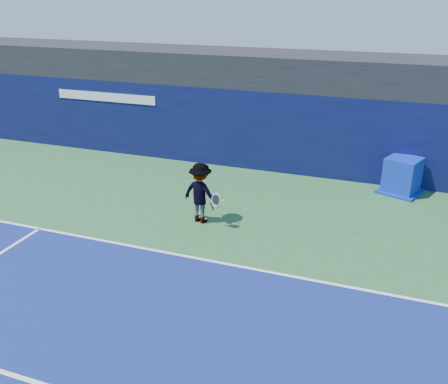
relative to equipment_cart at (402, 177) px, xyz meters
The scene contains 7 objects.
ground 10.65m from the equipment_cart, 116.15° to the right, with size 80.00×80.00×0.00m, color #2B5F32.
baseline 8.07m from the equipment_cart, 125.60° to the right, with size 24.00×0.10×0.01m, color white.
stadium_band 5.92m from the equipment_cart, 157.37° to the left, with size 36.00×3.00×1.20m, color black.
back_wall_assembly 4.88m from the equipment_cart, 168.51° to the left, with size 36.00×1.03×3.00m.
equipment_cart is the anchor object (origin of this frame).
tennis_player 7.07m from the equipment_cart, 141.01° to the right, with size 1.40×0.89×1.82m.
tennis_ball 6.55m from the equipment_cart, 137.03° to the right, with size 0.08×0.08×0.08m.
Camera 1 is at (4.48, -7.29, 6.47)m, focal length 40.00 mm.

